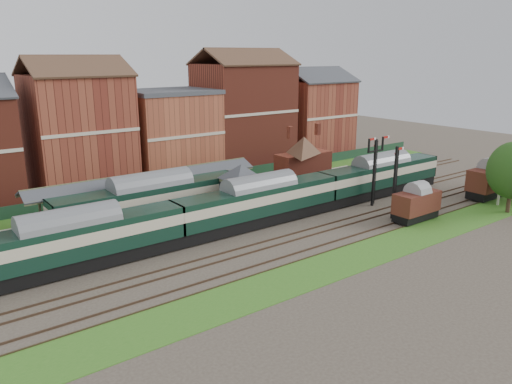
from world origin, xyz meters
TOP-DOWN VIEW (x-y plane):
  - ground at (0.00, 0.00)m, footprint 160.00×160.00m
  - grass_back at (0.00, 16.00)m, footprint 90.00×4.50m
  - grass_front at (0.00, -12.00)m, footprint 90.00×5.00m
  - fence at (0.00, 18.00)m, footprint 90.00×0.12m
  - platform at (-5.00, 9.75)m, footprint 55.00×3.40m
  - signal_box at (-3.00, 3.25)m, footprint 5.40×5.40m
  - brick_hut at (5.00, 3.25)m, footprint 3.20×2.64m
  - station_building at (12.00, 9.75)m, footprint 8.10×8.10m
  - canopy at (-11.00, 9.75)m, footprint 26.00×3.89m
  - semaphore_bracket at (12.04, -2.50)m, footprint 3.60×0.25m
  - semaphore_siding at (10.02, -7.00)m, footprint 1.23×0.25m
  - yard_lamp at (24.00, -11.50)m, footprint 2.60×0.22m
  - town_backdrop at (-0.18, 25.00)m, footprint 69.00×10.00m
  - dmu_train at (-3.00, 0.00)m, footprint 58.21×3.06m
  - platform_railcar at (-12.12, 6.50)m, footprint 20.50×3.23m
  - goods_van_a at (11.39, -9.00)m, footprint 5.51×2.39m
  - goods_van_b at (26.36, -9.00)m, footprint 6.52×2.83m

SIDE VIEW (x-z plane):
  - ground at x=0.00m, z-range 0.00..0.00m
  - grass_back at x=0.00m, z-range 0.00..0.06m
  - grass_front at x=0.00m, z-range 0.00..0.06m
  - platform at x=-5.00m, z-range 0.00..1.00m
  - fence at x=0.00m, z-range 0.00..1.50m
  - brick_hut at x=5.00m, z-range -0.28..2.67m
  - goods_van_a at x=11.39m, z-range 0.24..3.59m
  - goods_van_b at x=26.36m, z-range 0.26..4.22m
  - dmu_train at x=-3.00m, z-range 0.37..4.84m
  - platform_railcar at x=-12.12m, z-range 0.38..5.10m
  - signal_box at x=-3.00m, z-range 0.19..6.19m
  - station_building at x=12.00m, z-range 1.01..6.91m
  - yard_lamp at x=24.00m, z-range 0.49..7.49m
  - semaphore_siding at x=10.02m, z-range 0.16..8.16m
  - canopy at x=-11.00m, z-range 2.54..6.62m
  - semaphore_bracket at x=12.04m, z-range 0.54..8.72m
  - town_backdrop at x=-0.18m, z-range -1.00..15.00m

